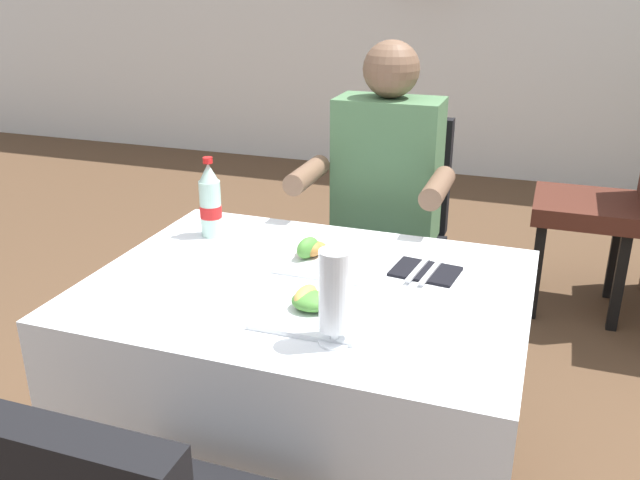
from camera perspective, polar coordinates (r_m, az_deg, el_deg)
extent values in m
cube|color=white|center=(1.74, -1.09, -3.90)|extent=(1.11, 0.83, 0.02)
cube|color=white|center=(1.51, -6.65, -16.11)|extent=(1.11, 0.02, 0.32)
cube|color=white|center=(2.17, 2.71, -3.53)|extent=(1.11, 0.02, 0.32)
cube|color=white|center=(2.06, -15.60, -5.85)|extent=(0.02, 0.83, 0.32)
cube|color=white|center=(1.74, 16.51, -11.40)|extent=(0.02, 0.83, 0.32)
cube|color=#472D1E|center=(1.89, -19.90, -15.88)|extent=(0.07, 0.07, 0.70)
cube|color=#472D1E|center=(2.38, -9.30, -6.45)|extent=(0.07, 0.07, 0.70)
cube|color=#472D1E|center=(2.14, 15.22, -10.46)|extent=(0.07, 0.07, 0.70)
cube|color=black|center=(2.46, 4.76, -1.69)|extent=(0.44, 0.44, 0.08)
cube|color=black|center=(2.60, 6.36, 5.66)|extent=(0.42, 0.06, 0.44)
cube|color=black|center=(2.48, -0.30, -8.30)|extent=(0.04, 0.04, 0.45)
cube|color=black|center=(2.40, 7.49, -9.57)|extent=(0.04, 0.04, 0.45)
cube|color=black|center=(2.76, 2.08, -4.96)|extent=(0.04, 0.04, 0.45)
cube|color=black|center=(2.69, 9.04, -5.98)|extent=(0.04, 0.04, 0.45)
cylinder|color=#282D42|center=(2.42, 1.94, -9.09)|extent=(0.10, 0.10, 0.45)
cylinder|color=#282D42|center=(2.38, 5.66, -9.70)|extent=(0.10, 0.10, 0.45)
cube|color=#282D42|center=(2.41, 5.00, -1.68)|extent=(0.34, 0.36, 0.12)
cube|color=#4C754C|center=(2.38, 5.73, 5.92)|extent=(0.36, 0.20, 0.50)
sphere|color=brown|center=(2.31, 6.06, 14.18)|extent=(0.19, 0.19, 0.19)
cylinder|color=brown|center=(2.22, -1.10, 5.54)|extent=(0.07, 0.26, 0.07)
cylinder|color=brown|center=(2.12, 9.92, 4.39)|extent=(0.07, 0.26, 0.07)
cube|color=white|center=(1.58, -0.28, -6.03)|extent=(0.25, 0.25, 0.01)
ellipsoid|color=gold|center=(1.59, -1.25, -4.76)|extent=(0.05, 0.10, 0.05)
ellipsoid|color=#4C8E38|center=(1.57, -0.72, -5.19)|extent=(0.10, 0.09, 0.04)
ellipsoid|color=#4C8E38|center=(1.57, -0.06, -5.39)|extent=(0.11, 0.08, 0.03)
cube|color=white|center=(1.86, 0.75, -1.69)|extent=(0.25, 0.25, 0.01)
ellipsoid|color=#4C8E38|center=(1.85, -1.05, -0.65)|extent=(0.06, 0.09, 0.06)
ellipsoid|color=#B77A38|center=(1.86, -0.85, -0.67)|extent=(0.10, 0.10, 0.05)
ellipsoid|color=#B77A38|center=(1.87, -0.63, -0.69)|extent=(0.10, 0.09, 0.04)
cylinder|color=white|center=(1.47, 1.22, -8.60)|extent=(0.07, 0.07, 0.01)
cylinder|color=white|center=(1.46, 1.23, -7.99)|extent=(0.02, 0.02, 0.03)
cylinder|color=white|center=(1.41, 1.26, -4.28)|extent=(0.07, 0.07, 0.18)
cylinder|color=#C68928|center=(1.43, 1.25, -5.79)|extent=(0.06, 0.06, 0.10)
cylinder|color=silver|center=(2.04, -9.22, 2.64)|extent=(0.06, 0.06, 0.17)
cylinder|color=red|center=(2.05, -9.21, 2.42)|extent=(0.07, 0.07, 0.04)
cone|color=silver|center=(2.01, -9.41, 5.68)|extent=(0.06, 0.06, 0.05)
cylinder|color=red|center=(2.00, -9.48, 6.67)|extent=(0.03, 0.03, 0.02)
cube|color=black|center=(1.81, 8.91, -2.64)|extent=(0.18, 0.15, 0.01)
cube|color=silver|center=(1.81, 8.38, -2.34)|extent=(0.04, 0.19, 0.01)
cube|color=silver|center=(1.80, 9.46, -2.54)|extent=(0.04, 0.19, 0.01)
cube|color=#4C2319|center=(3.22, 21.51, 2.56)|extent=(0.44, 0.44, 0.08)
cube|color=black|center=(3.46, 18.08, -0.37)|extent=(0.04, 0.04, 0.45)
cube|color=black|center=(3.15, 17.82, -2.57)|extent=(0.04, 0.04, 0.45)
cube|color=black|center=(3.48, 23.65, -1.05)|extent=(0.04, 0.04, 0.45)
cube|color=black|center=(3.17, 23.95, -3.31)|extent=(0.04, 0.04, 0.45)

